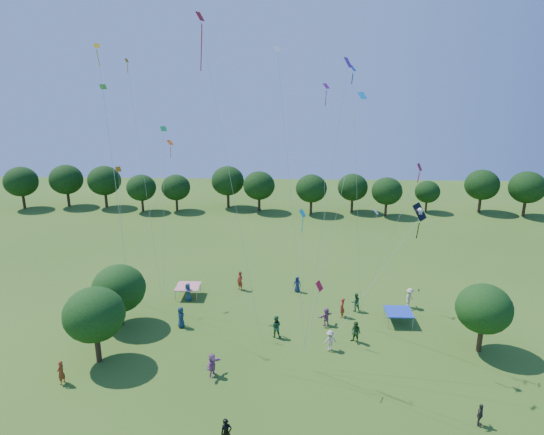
% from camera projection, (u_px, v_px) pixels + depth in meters
% --- Properties ---
extents(near_tree_west, '(4.37, 4.37, 5.76)m').
position_uv_depth(near_tree_west, '(94.00, 315.00, 34.61)').
color(near_tree_west, '#422B19').
rests_on(near_tree_west, ground).
extents(near_tree_north, '(4.38, 4.38, 5.29)m').
position_uv_depth(near_tree_north, '(119.00, 288.00, 40.01)').
color(near_tree_north, '#422B19').
rests_on(near_tree_north, ground).
extents(near_tree_east, '(4.09, 4.09, 5.41)m').
position_uv_depth(near_tree_east, '(484.00, 309.00, 35.98)').
color(near_tree_east, '#422B19').
rests_on(near_tree_east, ground).
extents(treeline, '(88.01, 8.77, 6.77)m').
position_uv_depth(treeline, '(272.00, 185.00, 74.41)').
color(treeline, '#422B19').
rests_on(treeline, ground).
extents(tent_red_stripe, '(2.20, 2.20, 1.10)m').
position_uv_depth(tent_red_stripe, '(188.00, 286.00, 45.85)').
color(tent_red_stripe, red).
rests_on(tent_red_stripe, ground).
extents(tent_blue, '(2.20, 2.20, 1.10)m').
position_uv_depth(tent_blue, '(399.00, 312.00, 40.91)').
color(tent_blue, '#1D3EBD').
rests_on(tent_blue, ground).
extents(man_in_black, '(0.76, 0.62, 1.78)m').
position_uv_depth(man_in_black, '(226.00, 433.00, 27.19)').
color(man_in_black, black).
rests_on(man_in_black, ground).
extents(crowd_person_0, '(0.91, 0.92, 1.70)m').
position_uv_depth(crowd_person_0, '(188.00, 292.00, 45.12)').
color(crowd_person_0, navy).
rests_on(crowd_person_0, ground).
extents(crowd_person_1, '(0.54, 0.72, 1.74)m').
position_uv_depth(crowd_person_1, '(61.00, 372.00, 32.81)').
color(crowd_person_1, maroon).
rests_on(crowd_person_1, ground).
extents(crowd_person_2, '(0.93, 0.66, 1.70)m').
position_uv_depth(crowd_person_2, '(356.00, 302.00, 43.08)').
color(crowd_person_2, '#295F2D').
rests_on(crowd_person_2, ground).
extents(crowd_person_3, '(1.15, 0.77, 1.61)m').
position_uv_depth(crowd_person_3, '(330.00, 340.00, 36.95)').
color(crowd_person_3, '#C7B09F').
rests_on(crowd_person_3, ground).
extents(crowd_person_4, '(0.51, 0.94, 1.53)m').
position_uv_depth(crowd_person_4, '(95.00, 302.00, 43.29)').
color(crowd_person_4, '#484339').
rests_on(crowd_person_4, ground).
extents(crowd_person_5, '(1.48, 1.30, 1.57)m').
position_uv_depth(crowd_person_5, '(326.00, 317.00, 40.63)').
color(crowd_person_5, '#965786').
rests_on(crowd_person_5, ground).
extents(crowd_person_6, '(0.86, 0.62, 1.57)m').
position_uv_depth(crowd_person_6, '(297.00, 284.00, 46.96)').
color(crowd_person_6, navy).
rests_on(crowd_person_6, ground).
extents(crowd_person_7, '(0.57, 0.74, 1.75)m').
position_uv_depth(crowd_person_7, '(342.00, 308.00, 42.00)').
color(crowd_person_7, '#9D2C1C').
rests_on(crowd_person_7, ground).
extents(crowd_person_8, '(0.94, 0.55, 1.84)m').
position_uv_depth(crowd_person_8, '(276.00, 326.00, 38.74)').
color(crowd_person_8, '#25572F').
rests_on(crowd_person_8, ground).
extents(crowd_person_9, '(1.14, 1.30, 1.85)m').
position_uv_depth(crowd_person_9, '(410.00, 298.00, 43.71)').
color(crowd_person_9, beige).
rests_on(crowd_person_9, ground).
extents(crowd_person_10, '(0.81, 0.94, 1.48)m').
position_uv_depth(crowd_person_10, '(480.00, 415.00, 28.87)').
color(crowd_person_10, '#37322C').
rests_on(crowd_person_10, ground).
extents(crowd_person_11, '(1.20, 1.70, 1.72)m').
position_uv_depth(crowd_person_11, '(212.00, 365.00, 33.71)').
color(crowd_person_11, '#AB6394').
rests_on(crowd_person_11, ground).
extents(crowd_person_12, '(0.61, 0.95, 1.80)m').
position_uv_depth(crowd_person_12, '(181.00, 317.00, 40.30)').
color(crowd_person_12, '#1A324C').
rests_on(crowd_person_12, ground).
extents(crowd_person_13, '(0.83, 0.81, 1.90)m').
position_uv_depth(crowd_person_13, '(240.00, 281.00, 47.30)').
color(crowd_person_13, maroon).
rests_on(crowd_person_13, ground).
extents(crowd_person_14, '(0.98, 0.92, 1.78)m').
position_uv_depth(crowd_person_14, '(356.00, 332.00, 37.90)').
color(crowd_person_14, '#264E21').
rests_on(crowd_person_14, ground).
extents(pirate_kite, '(6.84, 1.76, 10.63)m').
position_uv_depth(pirate_kite, '(418.00, 214.00, 32.49)').
color(pirate_kite, black).
extents(red_high_kite, '(4.48, 3.58, 22.86)m').
position_uv_depth(red_high_kite, '(213.00, 92.00, 31.92)').
color(red_high_kite, red).
extents(small_kite_0, '(3.21, 4.17, 13.17)m').
position_uv_depth(small_kite_0, '(406.00, 202.00, 34.45)').
color(small_kite_0, red).
extents(small_kite_1, '(0.48, 0.58, 11.35)m').
position_uv_depth(small_kite_1, '(120.00, 197.00, 42.54)').
color(small_kite_1, orange).
extents(small_kite_2, '(1.89, 1.07, 20.21)m').
position_uv_depth(small_kite_2, '(140.00, 148.00, 39.49)').
color(small_kite_2, orange).
extents(small_kite_3, '(2.25, 3.56, 18.19)m').
position_uv_depth(small_kite_3, '(110.00, 137.00, 43.54)').
color(small_kite_3, '#1F7916').
extents(small_kite_4, '(2.07, 2.10, 19.62)m').
position_uv_depth(small_kite_4, '(355.00, 136.00, 35.04)').
color(small_kite_4, '#113DAF').
extents(small_kite_5, '(0.66, 4.53, 18.28)m').
position_uv_depth(small_kite_5, '(325.00, 132.00, 42.33)').
color(small_kite_5, '#811685').
extents(small_kite_6, '(2.28, 1.25, 20.52)m').
position_uv_depth(small_kite_6, '(288.00, 165.00, 30.08)').
color(small_kite_6, white).
extents(small_kite_7, '(0.54, 0.70, 9.15)m').
position_uv_depth(small_kite_7, '(302.00, 228.00, 37.01)').
color(small_kite_7, '#0DC0CB').
extents(small_kite_8, '(1.20, 1.53, 6.07)m').
position_uv_depth(small_kite_8, '(318.00, 293.00, 31.66)').
color(small_kite_8, red).
extents(small_kite_9, '(3.46, 6.75, 12.90)m').
position_uv_depth(small_kite_9, '(164.00, 166.00, 46.98)').
color(small_kite_9, '#FF5A0D').
extents(small_kite_10, '(0.68, 3.63, 21.23)m').
position_uv_depth(small_kite_10, '(108.00, 128.00, 38.68)').
color(small_kite_10, gold).
extents(small_kite_11, '(0.59, 2.72, 14.81)m').
position_uv_depth(small_kite_11, '(164.00, 173.00, 41.33)').
color(small_kite_11, '#1A8F43').
extents(small_kite_12, '(3.62, 1.87, 17.90)m').
position_uv_depth(small_kite_12, '(348.00, 162.00, 31.60)').
color(small_kite_12, '#158DD2').
extents(small_kite_13, '(2.36, 2.54, 19.87)m').
position_uv_depth(small_kite_13, '(336.00, 141.00, 28.47)').
color(small_kite_13, '#6F1BA6').
extents(small_kite_14, '(1.81, 2.98, 6.37)m').
position_uv_depth(small_kite_14, '(377.00, 218.00, 47.45)').
color(small_kite_14, silver).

